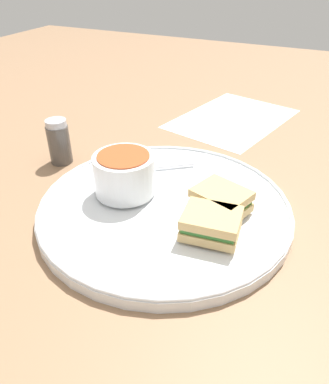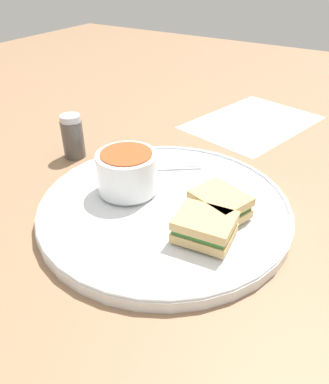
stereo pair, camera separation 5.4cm
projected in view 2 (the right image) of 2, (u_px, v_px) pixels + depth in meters
The scene contains 8 objects.
ground_plane at pixel (165, 213), 0.56m from camera, with size 2.40×2.40×0.00m, color #8E6B4C.
plate at pixel (165, 207), 0.56m from camera, with size 0.37×0.37×0.02m.
soup_bowl at pixel (127, 171), 0.56m from camera, with size 0.09×0.09×0.06m.
spoon at pixel (146, 166), 0.63m from camera, with size 0.11×0.09×0.01m.
sandwich_half_near at pixel (205, 227), 0.48m from camera, with size 0.08×0.07×0.03m.
sandwich_half_far at pixel (220, 204), 0.52m from camera, with size 0.09×0.08×0.03m.
salt_shaker at pixel (73, 137), 0.69m from camera, with size 0.04×0.04×0.08m.
menu_sheet at pixel (253, 122), 0.85m from camera, with size 0.27×0.33×0.00m.
Camera 2 is at (0.24, -0.39, 0.34)m, focal length 35.00 mm.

